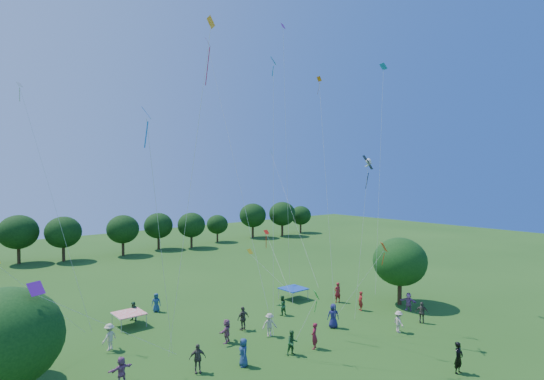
{
  "coord_description": "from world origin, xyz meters",
  "views": [
    {
      "loc": [
        -19.02,
        -8.82,
        12.04
      ],
      "look_at": [
        0.0,
        14.0,
        11.0
      ],
      "focal_mm": 28.0,
      "sensor_mm": 36.0,
      "label": 1
    }
  ],
  "objects": [
    {
      "name": "near_tree_west",
      "position": [
        -16.06,
        14.61,
        4.27
      ],
      "size": [
        5.31,
        5.31,
        6.67
      ],
      "color": "#422B19",
      "rests_on": "ground"
    },
    {
      "name": "near_tree_north",
      "position": [
        -15.45,
        20.16,
        3.21
      ],
      "size": [
        3.93,
        3.93,
        4.98
      ],
      "color": "#422B19",
      "rests_on": "ground"
    },
    {
      "name": "near_tree_east",
      "position": [
        15.16,
        13.6,
        4.01
      ],
      "size": [
        4.95,
        4.95,
        6.24
      ],
      "color": "#422B19",
      "rests_on": "ground"
    },
    {
      "name": "treeline",
      "position": [
        -1.73,
        55.43,
        4.09
      ],
      "size": [
        88.01,
        8.77,
        6.77
      ],
      "color": "#422B19",
      "rests_on": "ground"
    },
    {
      "name": "tent_red_stripe",
      "position": [
        -6.42,
        24.07,
        1.04
      ],
      "size": [
        2.2,
        2.2,
        1.1
      ],
      "color": "red",
      "rests_on": "ground"
    },
    {
      "name": "tent_blue",
      "position": [
        8.63,
        21.12,
        1.04
      ],
      "size": [
        2.2,
        2.2,
        1.1
      ],
      "color": "#173D98",
      "rests_on": "ground"
    },
    {
      "name": "man_in_black",
      "position": [
        5.92,
        3.39,
        0.95
      ],
      "size": [
        0.71,
        0.46,
        1.9
      ],
      "primitive_type": "imported",
      "rotation": [
        0.0,
        0.0,
        -0.0
      ],
      "color": "black",
      "rests_on": "ground"
    },
    {
      "name": "crowd_person_0",
      "position": [
        5.84,
        13.46,
        0.95
      ],
      "size": [
        1.05,
        0.98,
        1.9
      ],
      "primitive_type": "imported",
      "rotation": [
        0.0,
        0.0,
        2.46
      ],
      "color": "#1C1C52",
      "rests_on": "ground"
    },
    {
      "name": "crowd_person_1",
      "position": [
        11.2,
        17.74,
        0.94
      ],
      "size": [
        0.8,
        0.61,
        1.89
      ],
      "primitive_type": "imported",
      "rotation": [
        0.0,
        0.0,
        2.89
      ],
      "color": "maroon",
      "rests_on": "ground"
    },
    {
      "name": "crowd_person_2",
      "position": [
        -5.67,
        25.04,
        0.79
      ],
      "size": [
        0.74,
        0.89,
        1.58
      ],
      "primitive_type": "imported",
      "rotation": [
        0.0,
        0.0,
        5.21
      ],
      "color": "#22512E",
      "rests_on": "ground"
    },
    {
      "name": "crowd_person_3",
      "position": [
        -9.22,
        20.43,
        0.92
      ],
      "size": [
        1.32,
        1.02,
        1.84
      ],
      "primitive_type": "imported",
      "rotation": [
        0.0,
        0.0,
        3.6
      ],
      "color": "#B8B293",
      "rests_on": "ground"
    },
    {
      "name": "crowd_person_4",
      "position": [
        12.16,
        9.53,
        0.87
      ],
      "size": [
        0.86,
        1.12,
        1.74
      ],
      "primitive_type": "imported",
      "rotation": [
        0.0,
        0.0,
        2.03
      ],
      "color": "#423E35",
      "rests_on": "ground"
    },
    {
      "name": "crowd_person_5",
      "position": [
        -2.29,
        16.36,
        0.85
      ],
      "size": [
        1.64,
        1.34,
        1.7
      ],
      "primitive_type": "imported",
      "rotation": [
        0.0,
        0.0,
        3.71
      ],
      "color": "#8B516F",
      "rests_on": "ground"
    },
    {
      "name": "crowd_person_6",
      "position": [
        -3.57,
        12.53,
        0.88
      ],
      "size": [
        0.75,
        0.98,
        1.77
      ],
      "primitive_type": "imported",
      "rotation": [
        0.0,
        0.0,
        4.35
      ],
      "color": "navy",
      "rests_on": "ground"
    },
    {
      "name": "crowd_person_7",
      "position": [
        1.79,
        11.57,
        0.9
      ],
      "size": [
        0.8,
        0.73,
        1.8
      ],
      "primitive_type": "imported",
      "rotation": [
        0.0,
        0.0,
        3.71
      ],
      "color": "maroon",
      "rests_on": "ground"
    },
    {
      "name": "crowd_person_8",
      "position": [
        -0.07,
        11.79,
        0.83
      ],
      "size": [
        0.91,
        0.65,
        1.65
      ],
      "primitive_type": "imported",
      "rotation": [
        0.0,
        0.0,
        6.0
      ],
      "color": "#235226",
      "rests_on": "ground"
    },
    {
      "name": "crowd_person_9",
      "position": [
        0.86,
        15.33,
        0.86
      ],
      "size": [
        1.24,
        0.92,
        1.72
      ],
      "primitive_type": "imported",
      "rotation": [
        0.0,
        0.0,
        5.86
      ],
      "color": "#ADA18A",
      "rests_on": "ground"
    },
    {
      "name": "crowd_person_10",
      "position": [
        -6.23,
        13.62,
        0.88
      ],
      "size": [
        1.13,
        0.8,
        1.76
      ],
      "primitive_type": "imported",
      "rotation": [
        0.0,
        0.0,
        5.93
      ],
      "color": "#474039",
      "rests_on": "ground"
    },
    {
      "name": "crowd_person_11",
      "position": [
        -10.31,
        15.22,
        0.79
      ],
      "size": [
        1.53,
        0.71,
        1.58
      ],
      "primitive_type": "imported",
      "rotation": [
        0.0,
        0.0,
        3.27
      ],
      "color": "#8B5180",
      "rests_on": "ground"
    },
    {
      "name": "crowd_person_12",
      "position": [
        -3.22,
        26.1,
        0.82
      ],
      "size": [
        0.91,
        0.81,
        1.63
      ],
      "primitive_type": "imported",
      "rotation": [
        0.0,
        0.0,
        5.71
      ],
      "color": "navy",
      "rests_on": "ground"
    },
    {
      "name": "crowd_person_13",
      "position": [
        10.93,
        14.79,
        0.85
      ],
      "size": [
        0.66,
        0.75,
        1.69
      ],
      "primitive_type": "imported",
      "rotation": [
        0.0,
        0.0,
        4.22
      ],
      "color": "maroon",
      "rests_on": "ground"
    },
    {
      "name": "crowd_person_14",
      "position": [
        4.71,
        18.32,
        0.85
      ],
      "size": [
        0.86,
        0.49,
        1.7
      ],
      "primitive_type": "imported",
      "rotation": [
        0.0,
        0.0,
        3.09
      ],
      "color": "#26582B",
      "rests_on": "ground"
    },
    {
      "name": "crowd_person_15",
      "position": [
        8.96,
        9.58,
        0.82
      ],
      "size": [
        0.85,
        1.18,
        1.65
      ],
      "primitive_type": "imported",
      "rotation": [
        0.0,
        0.0,
        1.19
      ],
      "color": "#B6A192",
      "rests_on": "ground"
    },
    {
      "name": "crowd_person_16",
      "position": [
        0.09,
        17.61,
        0.92
      ],
      "size": [
        1.1,
        0.54,
        1.84
      ],
      "primitive_type": "imported",
      "rotation": [
        0.0,
        0.0,
        3.19
      ],
      "color": "#423E35",
      "rests_on": "ground"
    },
    {
      "name": "crowd_person_17",
      "position": [
        14.19,
        12.05,
        0.8
      ],
      "size": [
        0.85,
        1.57,
        1.6
      ],
      "primitive_type": "imported",
      "rotation": [
        0.0,
        0.0,
        4.94
      ],
      "color": "#A35F9C",
      "rests_on": "ground"
    },
    {
      "name": "pirate_kite",
      "position": [
        6.42,
        10.65,
        12.81
      ],
      "size": [
        1.35,
        1.31,
        12.2
      ],
      "color": "black"
    },
    {
      "name": "red_high_kite",
      "position": [
        -0.98,
        19.34,
        18.29
      ],
      "size": [
        0.69,
        8.38,
        21.68
      ],
      "color": "red"
    },
    {
      "name": "small_kite_0",
      "position": [
        5.02,
        8.63,
        6.51
      ],
      "size": [
        0.79,
        4.86,
        6.19
      ],
      "color": "red"
    },
    {
      "name": "small_kite_1",
      "position": [
        6.03,
        14.8,
        14.71
      ],
      "size": [
        1.48,
        3.29,
        18.84
      ],
      "color": "#D3650B"
    },
    {
      "name": "small_kite_2",
      "position": [
        5.11,
        22.74,
        4.42
      ],
      "size": [
        2.07,
        4.27,
        3.74
      ],
      "color": "gold"
    },
    {
      "name": "small_kite_3",
      "position": [
        12.59,
        27.86,
        12.1
      ],
      "size": [
        3.53,
        11.26,
        13.8
      ],
      "color": "#177E20"
    },
    {
      "name": "small_kite_4",
      "position": [
        14.23,
        15.1,
        17.81
      ],
      "size": [
        2.86,
        1.58,
        21.23
      ],
      "color": "#1274B8"
    },
    {
      "name": "small_kite_5",
      "position": [
        -14.05,
        13.55,
        6.05
      ],
      "size": [
        7.92,
        0.91,
        5.7
      ],
      "color": "purple"
    },
    {
      "name": "small_kite_6",
      "position": [
        -12.3,
        25.69,
        13.7
      ],
      "size": [
        3.23,
        6.72,
        17.65
      ],
      "color": "silver"
    },
    {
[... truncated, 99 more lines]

